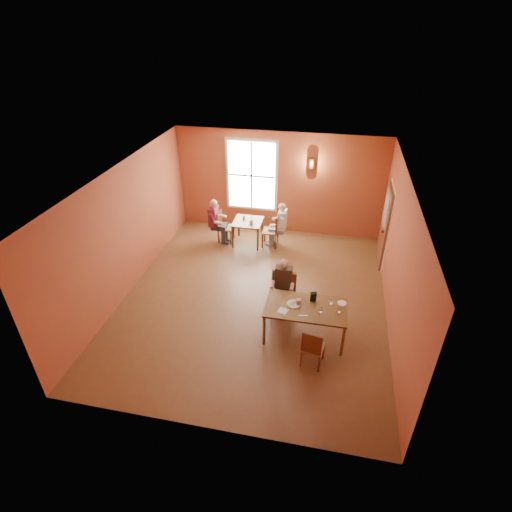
% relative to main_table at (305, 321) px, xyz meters
% --- Properties ---
extents(ground, '(6.00, 7.00, 0.01)m').
position_rel_main_table_xyz_m(ground, '(-1.27, 1.02, -0.38)').
color(ground, brown).
rests_on(ground, ground).
extents(wall_back, '(6.00, 0.04, 3.00)m').
position_rel_main_table_xyz_m(wall_back, '(-1.27, 4.52, 1.12)').
color(wall_back, brown).
rests_on(wall_back, ground).
extents(wall_front, '(6.00, 0.04, 3.00)m').
position_rel_main_table_xyz_m(wall_front, '(-1.27, -2.48, 1.12)').
color(wall_front, brown).
rests_on(wall_front, ground).
extents(wall_left, '(0.04, 7.00, 3.00)m').
position_rel_main_table_xyz_m(wall_left, '(-4.27, 1.02, 1.12)').
color(wall_left, brown).
rests_on(wall_left, ground).
extents(wall_right, '(0.04, 7.00, 3.00)m').
position_rel_main_table_xyz_m(wall_right, '(1.73, 1.02, 1.12)').
color(wall_right, brown).
rests_on(wall_right, ground).
extents(ceiling, '(6.00, 7.00, 0.04)m').
position_rel_main_table_xyz_m(ceiling, '(-1.27, 1.02, 2.62)').
color(ceiling, white).
rests_on(ceiling, wall_back).
extents(window, '(1.36, 0.10, 1.96)m').
position_rel_main_table_xyz_m(window, '(-2.07, 4.47, 1.32)').
color(window, white).
rests_on(window, wall_back).
extents(door, '(0.12, 1.04, 2.10)m').
position_rel_main_table_xyz_m(door, '(1.67, 3.32, 0.67)').
color(door, maroon).
rests_on(door, ground).
extents(wall_sconce, '(0.16, 0.16, 0.28)m').
position_rel_main_table_xyz_m(wall_sconce, '(-0.37, 4.42, 1.82)').
color(wall_sconce, brown).
rests_on(wall_sconce, wall_back).
extents(main_table, '(1.62, 0.91, 0.76)m').
position_rel_main_table_xyz_m(main_table, '(0.00, 0.00, 0.00)').
color(main_table, brown).
rests_on(main_table, ground).
extents(chair_diner_main, '(0.42, 0.42, 0.94)m').
position_rel_main_table_xyz_m(chair_diner_main, '(-0.50, 0.65, 0.09)').
color(chair_diner_main, '#4E2B15').
rests_on(chair_diner_main, ground).
extents(diner_main, '(0.48, 0.48, 1.20)m').
position_rel_main_table_xyz_m(diner_main, '(-0.50, 0.62, 0.22)').
color(diner_main, black).
rests_on(diner_main, ground).
extents(chair_empty, '(0.45, 0.45, 0.87)m').
position_rel_main_table_xyz_m(chair_empty, '(0.23, -0.73, 0.05)').
color(chair_empty, '#472617').
rests_on(chair_empty, ground).
extents(plate_food, '(0.37, 0.37, 0.04)m').
position_rel_main_table_xyz_m(plate_food, '(-0.25, 0.03, 0.40)').
color(plate_food, silver).
rests_on(plate_food, main_table).
extents(sandwich, '(0.10, 0.10, 0.11)m').
position_rel_main_table_xyz_m(sandwich, '(-0.16, 0.05, 0.43)').
color(sandwich, tan).
rests_on(sandwich, main_table).
extents(goblet_a, '(0.09, 0.09, 0.18)m').
position_rel_main_table_xyz_m(goblet_a, '(0.47, 0.11, 0.47)').
color(goblet_a, white).
rests_on(goblet_a, main_table).
extents(goblet_b, '(0.08, 0.08, 0.18)m').
position_rel_main_table_xyz_m(goblet_b, '(0.63, -0.12, 0.47)').
color(goblet_b, white).
rests_on(goblet_b, main_table).
extents(goblet_c, '(0.08, 0.08, 0.19)m').
position_rel_main_table_xyz_m(goblet_c, '(0.28, -0.20, 0.48)').
color(goblet_c, white).
rests_on(goblet_c, main_table).
extents(menu_stand, '(0.13, 0.09, 0.20)m').
position_rel_main_table_xyz_m(menu_stand, '(0.12, 0.22, 0.48)').
color(menu_stand, black).
rests_on(menu_stand, main_table).
extents(knife, '(0.19, 0.05, 0.00)m').
position_rel_main_table_xyz_m(knife, '(-0.03, -0.28, 0.38)').
color(knife, silver).
rests_on(knife, main_table).
extents(napkin, '(0.23, 0.23, 0.01)m').
position_rel_main_table_xyz_m(napkin, '(-0.44, -0.22, 0.38)').
color(napkin, white).
rests_on(napkin, main_table).
extents(side_plate, '(0.19, 0.19, 0.01)m').
position_rel_main_table_xyz_m(side_plate, '(0.70, 0.26, 0.39)').
color(side_plate, white).
rests_on(side_plate, main_table).
extents(second_table, '(0.80, 0.80, 0.71)m').
position_rel_main_table_xyz_m(second_table, '(-1.99, 3.54, -0.03)').
color(second_table, brown).
rests_on(second_table, ground).
extents(chair_diner_white, '(0.42, 0.42, 0.96)m').
position_rel_main_table_xyz_m(chair_diner_white, '(-1.34, 3.54, 0.10)').
color(chair_diner_white, '#3F2014').
rests_on(chair_diner_white, ground).
extents(diner_white, '(0.50, 0.50, 1.25)m').
position_rel_main_table_xyz_m(diner_white, '(-1.31, 3.54, 0.25)').
color(diner_white, silver).
rests_on(diner_white, ground).
extents(chair_diner_maroon, '(0.40, 0.40, 0.91)m').
position_rel_main_table_xyz_m(chair_diner_maroon, '(-2.64, 3.54, 0.08)').
color(chair_diner_maroon, brown).
rests_on(chair_diner_maroon, ground).
extents(diner_maroon, '(0.51, 0.51, 1.27)m').
position_rel_main_table_xyz_m(diner_maroon, '(-2.67, 3.54, 0.26)').
color(diner_maroon, '#581C23').
rests_on(diner_maroon, ground).
extents(cup_a, '(0.12, 0.12, 0.09)m').
position_rel_main_table_xyz_m(cup_a, '(-1.85, 3.40, 0.37)').
color(cup_a, white).
rests_on(cup_a, second_table).
extents(cup_b, '(0.11, 0.11, 0.08)m').
position_rel_main_table_xyz_m(cup_b, '(-2.13, 3.67, 0.37)').
color(cup_b, white).
rests_on(cup_b, second_table).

